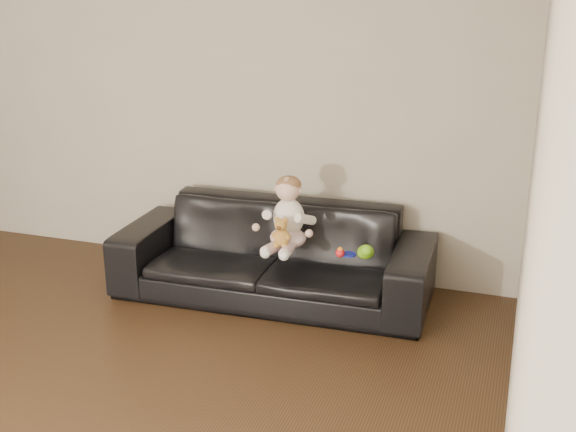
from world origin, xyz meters
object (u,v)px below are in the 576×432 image
at_px(toy_rattle, 340,253).
at_px(toy_green, 366,252).
at_px(sofa, 273,253).
at_px(baby, 287,217).
at_px(toy_blue_disc, 349,254).
at_px(teddy_bear, 281,233).

bearing_deg(toy_rattle, toy_green, 11.39).
height_order(sofa, baby, baby).
relative_size(toy_rattle, toy_blue_disc, 0.64).
distance_m(toy_green, toy_rattle, 0.16).
height_order(baby, toy_blue_disc, baby).
relative_size(baby, toy_green, 3.76).
relative_size(sofa, toy_green, 16.62).
relative_size(baby, toy_blue_disc, 5.22).
height_order(sofa, toy_green, sofa).
xyz_separation_m(baby, toy_rattle, (0.38, -0.06, -0.19)).
distance_m(baby, toy_blue_disc, 0.47).
bearing_deg(toy_green, baby, 177.52).
bearing_deg(teddy_bear, toy_green, 4.19).
height_order(toy_green, toy_rattle, toy_green).
height_order(toy_rattle, toy_blue_disc, toy_rattle).
relative_size(teddy_bear, toy_blue_disc, 2.08).
bearing_deg(baby, toy_rattle, -5.84).
xyz_separation_m(baby, toy_green, (0.54, -0.02, -0.17)).
height_order(baby, teddy_bear, baby).
xyz_separation_m(sofa, toy_green, (0.69, -0.14, 0.15)).
distance_m(teddy_bear, toy_rattle, 0.40).
bearing_deg(teddy_bear, baby, 84.69).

